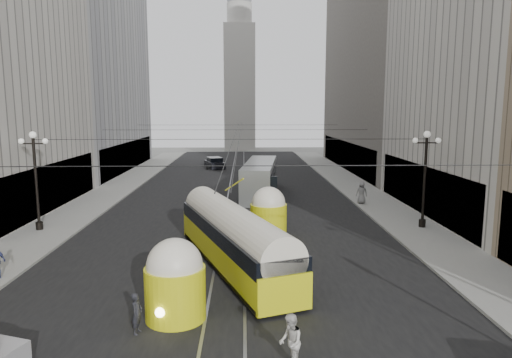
{
  "coord_description": "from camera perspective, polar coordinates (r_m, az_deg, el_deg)",
  "views": [
    {
      "loc": [
        0.73,
        -11.24,
        7.87
      ],
      "look_at": [
        1.39,
        13.08,
        4.17
      ],
      "focal_mm": 32.0,
      "sensor_mm": 36.0,
      "label": 1
    }
  ],
  "objects": [
    {
      "name": "sedan_white_far",
      "position": [
        59.56,
        0.66,
        1.67
      ],
      "size": [
        2.42,
        4.59,
        1.38
      ],
      "color": "silver",
      "rests_on": "ground"
    },
    {
      "name": "pedestrian_sidewalk_right",
      "position": [
        38.78,
        13.07,
        -1.67
      ],
      "size": [
        0.95,
        0.63,
        1.84
      ],
      "primitive_type": "imported",
      "rotation": [
        0.0,
        0.0,
        3.05
      ],
      "color": "slate",
      "rests_on": "sidewalk_right"
    },
    {
      "name": "city_bus",
      "position": [
        42.33,
        0.49,
        0.26
      ],
      "size": [
        3.84,
        12.35,
        3.08
      ],
      "color": "gray",
      "rests_on": "ground"
    },
    {
      "name": "sidewalk_right",
      "position": [
        49.18,
        11.72,
        -0.65
      ],
      "size": [
        4.0,
        72.0,
        0.15
      ],
      "primitive_type": "cube",
      "color": "gray",
      "rests_on": "ground"
    },
    {
      "name": "building_right_far",
      "position": [
        62.86,
        16.99,
        16.0
      ],
      "size": [
        12.6,
        32.6,
        32.6
      ],
      "color": "#514C47",
      "rests_on": "ground"
    },
    {
      "name": "streetcar",
      "position": [
        23.05,
        -2.84,
        -7.27
      ],
      "size": [
        6.43,
        13.84,
        3.18
      ],
      "color": "#CFCF12",
      "rests_on": "ground"
    },
    {
      "name": "pedestrian_crossing_a",
      "position": [
        17.32,
        -14.68,
        -15.93
      ],
      "size": [
        0.46,
        0.61,
        1.49
      ],
      "primitive_type": "imported",
      "rotation": [
        0.0,
        0.0,
        1.36
      ],
      "color": "black",
      "rests_on": "ground"
    },
    {
      "name": "distant_tower",
      "position": [
        91.52,
        -2.06,
        13.1
      ],
      "size": [
        6.0,
        6.0,
        31.36
      ],
      "color": "#B2AFA8",
      "rests_on": "ground"
    },
    {
      "name": "rail_right",
      "position": [
        44.44,
        -1.5,
        -1.55
      ],
      "size": [
        0.12,
        85.0,
        0.04
      ],
      "primitive_type": "cube",
      "color": "gray",
      "rests_on": "ground"
    },
    {
      "name": "pedestrian_crossing_b",
      "position": [
        14.76,
        4.33,
        -19.66
      ],
      "size": [
        0.69,
        0.87,
        1.75
      ],
      "primitive_type": "imported",
      "rotation": [
        0.0,
        0.0,
        -1.54
      ],
      "color": "beige",
      "rests_on": "ground"
    },
    {
      "name": "lamppost_right_mid",
      "position": [
        31.82,
        20.36,
        0.66
      ],
      "size": [
        1.86,
        0.44,
        6.37
      ],
      "color": "black",
      "rests_on": "sidewalk_right"
    },
    {
      "name": "sidewalk_left",
      "position": [
        49.54,
        -16.42,
        -0.76
      ],
      "size": [
        4.0,
        72.0,
        0.15
      ],
      "primitive_type": "cube",
      "color": "gray",
      "rests_on": "ground"
    },
    {
      "name": "rail_left",
      "position": [
        44.46,
        -3.44,
        -1.56
      ],
      "size": [
        0.12,
        85.0,
        0.04
      ],
      "primitive_type": "cube",
      "color": "gray",
      "rests_on": "ground"
    },
    {
      "name": "building_left_far",
      "position": [
        63.09,
        -21.38,
        13.93
      ],
      "size": [
        12.6,
        28.6,
        28.6
      ],
      "color": "#999999",
      "rests_on": "ground"
    },
    {
      "name": "catenary",
      "position": [
        42.78,
        -2.38,
        5.98
      ],
      "size": [
        25.0,
        72.0,
        0.23
      ],
      "color": "black",
      "rests_on": "ground"
    },
    {
      "name": "sedan_dark_far",
      "position": [
        62.3,
        -5.19,
        1.99
      ],
      "size": [
        3.2,
        5.06,
        1.48
      ],
      "color": "black",
      "rests_on": "ground"
    },
    {
      "name": "road",
      "position": [
        44.45,
        -2.47,
        -1.55
      ],
      "size": [
        20.0,
        85.0,
        0.02
      ],
      "primitive_type": "cube",
      "color": "black",
      "rests_on": "ground"
    },
    {
      "name": "lamppost_left_mid",
      "position": [
        32.4,
        -25.84,
        0.47
      ],
      "size": [
        1.86,
        0.44,
        6.37
      ],
      "color": "black",
      "rests_on": "sidewalk_left"
    }
  ]
}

